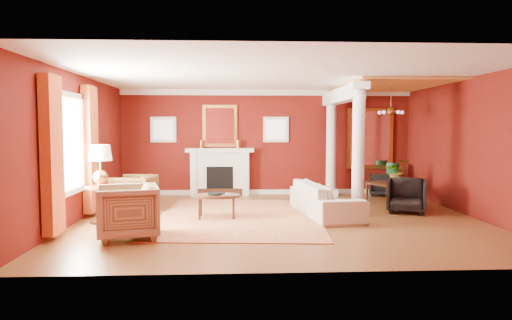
{
  "coord_description": "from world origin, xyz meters",
  "views": [
    {
      "loc": [
        -0.92,
        -9.16,
        1.84
      ],
      "look_at": [
        -0.44,
        0.66,
        1.15
      ],
      "focal_mm": 32.0,
      "sensor_mm": 36.0,
      "label": 1
    }
  ],
  "objects": [
    {
      "name": "overmantel_mirror",
      "position": [
        -1.3,
        3.45,
        1.9
      ],
      "size": [
        0.95,
        0.07,
        1.15
      ],
      "color": "gold",
      "rests_on": "fireplace"
    },
    {
      "name": "potted_plant",
      "position": [
        3.06,
        1.71,
        1.01
      ],
      "size": [
        0.59,
        0.64,
        0.46
      ],
      "primitive_type": "imported",
      "rotation": [
        0.0,
        0.0,
        0.11
      ],
      "color": "#26591E",
      "rests_on": "dining_table"
    },
    {
      "name": "armchair_stripe",
      "position": [
        -2.69,
        -1.58,
        0.5
      ],
      "size": [
        1.11,
        1.15,
        0.99
      ],
      "primitive_type": "imported",
      "rotation": [
        0.0,
        0.0,
        -1.33
      ],
      "color": "tan",
      "rests_on": "ground"
    },
    {
      "name": "crown_trim",
      "position": [
        0.0,
        3.46,
        2.82
      ],
      "size": [
        8.0,
        0.08,
        0.16
      ],
      "primitive_type": "cube",
      "color": "silver",
      "rests_on": "room_shell"
    },
    {
      "name": "armchair_leopard",
      "position": [
        -3.17,
        1.14,
        0.44
      ],
      "size": [
        0.93,
        0.97,
        0.87
      ],
      "primitive_type": "imported",
      "rotation": [
        0.0,
        0.0,
        -1.74
      ],
      "color": "black",
      "rests_on": "ground"
    },
    {
      "name": "sofa",
      "position": [
        1.01,
        0.28,
        0.46
      ],
      "size": [
        0.99,
        2.44,
        0.93
      ],
      "primitive_type": "imported",
      "rotation": [
        0.0,
        0.0,
        1.7
      ],
      "color": "beige",
      "rests_on": "ground"
    },
    {
      "name": "coffee_table",
      "position": [
        -1.27,
        0.07,
        0.44
      ],
      "size": [
        0.97,
        0.97,
        0.49
      ],
      "rotation": [
        0.0,
        0.0,
        -0.17
      ],
      "color": "black",
      "rests_on": "ground"
    },
    {
      "name": "room_shell",
      "position": [
        0.0,
        0.0,
        2.02
      ],
      "size": [
        8.04,
        7.04,
        2.92
      ],
      "color": "#5A110C",
      "rests_on": "ground"
    },
    {
      "name": "fireplace",
      "position": [
        -1.3,
        3.32,
        0.65
      ],
      "size": [
        1.85,
        0.42,
        1.29
      ],
      "color": "silver",
      "rests_on": "ground"
    },
    {
      "name": "left_window",
      "position": [
        -3.89,
        -0.6,
        1.42
      ],
      "size": [
        0.21,
        2.55,
        2.6
      ],
      "color": "white",
      "rests_on": "room_shell"
    },
    {
      "name": "dining_chair_near",
      "position": [
        2.84,
        0.5,
        0.41
      ],
      "size": [
        1.02,
        0.99,
        0.82
      ],
      "primitive_type": "imported",
      "rotation": [
        0.0,
        0.0,
        -0.39
      ],
      "color": "black",
      "rests_on": "ground"
    },
    {
      "name": "chandelier",
      "position": [
        2.9,
        1.8,
        2.25
      ],
      "size": [
        0.6,
        0.62,
        0.75
      ],
      "color": "#B37A38",
      "rests_on": "room_shell"
    },
    {
      "name": "side_table",
      "position": [
        -3.5,
        -0.24,
        1.02
      ],
      "size": [
        0.61,
        0.61,
        1.52
      ],
      "rotation": [
        0.0,
        0.0,
        0.18
      ],
      "color": "black",
      "rests_on": "ground"
    },
    {
      "name": "coffee_book",
      "position": [
        -1.21,
        0.02,
        0.61
      ],
      "size": [
        0.17,
        0.06,
        0.23
      ],
      "primitive_type": "imported",
      "rotation": [
        0.0,
        0.0,
        0.25
      ],
      "color": "black",
      "rests_on": "coffee_table"
    },
    {
      "name": "green_urn",
      "position": [
        3.38,
        2.94,
        0.36
      ],
      "size": [
        0.38,
        0.38,
        0.91
      ],
      "color": "#164522",
      "rests_on": "ground"
    },
    {
      "name": "dining_chair_far",
      "position": [
        3.11,
        2.97,
        0.34
      ],
      "size": [
        0.81,
        0.78,
        0.69
      ],
      "primitive_type": "imported",
      "rotation": [
        0.0,
        0.0,
        2.86
      ],
      "color": "black",
      "rests_on": "ground"
    },
    {
      "name": "dining_mirror",
      "position": [
        2.9,
        3.45,
        1.55
      ],
      "size": [
        1.3,
        0.07,
        1.7
      ],
      "color": "gold",
      "rests_on": "room_shell"
    },
    {
      "name": "amber_ceiling",
      "position": [
        2.85,
        1.75,
        2.87
      ],
      "size": [
        2.3,
        3.4,
        0.04
      ],
      "primitive_type": "cube",
      "color": "#E59543",
      "rests_on": "room_shell"
    },
    {
      "name": "flank_window_right",
      "position": [
        0.25,
        3.46,
        1.8
      ],
      "size": [
        0.7,
        0.07,
        0.7
      ],
      "color": "silver",
      "rests_on": "room_shell"
    },
    {
      "name": "ground",
      "position": [
        0.0,
        0.0,
        0.0
      ],
      "size": [
        8.0,
        8.0,
        0.0
      ],
      "primitive_type": "plane",
      "color": "brown",
      "rests_on": "ground"
    },
    {
      "name": "flank_window_left",
      "position": [
        -2.85,
        3.46,
        1.8
      ],
      "size": [
        0.7,
        0.07,
        0.7
      ],
      "color": "silver",
      "rests_on": "room_shell"
    },
    {
      "name": "dining_table",
      "position": [
        3.0,
        1.7,
        0.39
      ],
      "size": [
        0.95,
        1.48,
        0.78
      ],
      "primitive_type": "imported",
      "rotation": [
        0.0,
        0.0,
        1.93
      ],
      "color": "black",
      "rests_on": "ground"
    },
    {
      "name": "column_front",
      "position": [
        1.7,
        0.3,
        1.43
      ],
      "size": [
        0.36,
        0.36,
        2.8
      ],
      "color": "silver",
      "rests_on": "ground"
    },
    {
      "name": "header_beam",
      "position": [
        1.7,
        1.9,
        2.62
      ],
      "size": [
        0.3,
        3.2,
        0.32
      ],
      "primitive_type": "cube",
      "color": "silver",
      "rests_on": "column_front"
    },
    {
      "name": "base_trim",
      "position": [
        0.0,
        3.46,
        0.06
      ],
      "size": [
        8.0,
        0.08,
        0.12
      ],
      "primitive_type": "cube",
      "color": "silver",
      "rests_on": "ground"
    },
    {
      "name": "column_back",
      "position": [
        1.7,
        3.0,
        1.43
      ],
      "size": [
        0.36,
        0.36,
        2.8
      ],
      "color": "silver",
      "rests_on": "ground"
    },
    {
      "name": "rug",
      "position": [
        -0.81,
        0.17,
        0.01
      ],
      "size": [
        3.6,
        4.61,
        0.02
      ],
      "primitive_type": "cube",
      "rotation": [
        0.0,
        0.0,
        -0.08
      ],
      "color": "maroon",
      "rests_on": "ground"
    }
  ]
}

